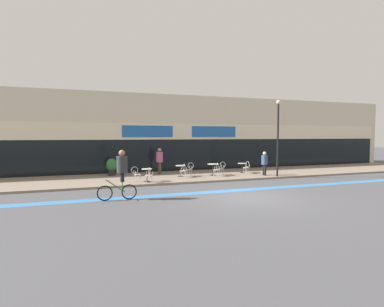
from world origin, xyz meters
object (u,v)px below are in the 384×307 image
cafe_chair_1_side (189,168)px  cafe_chair_2_side (221,167)px  bistro_table_0 (147,173)px  cafe_chair_0_near (149,174)px  bistro_table_2 (213,167)px  bistro_table_1 (180,169)px  planter_pot (112,166)px  lamp_post (278,132)px  bistro_table_3 (242,166)px  cafe_chair_0_side (136,173)px  cafe_chair_1_near (183,170)px  cyclist_0 (121,170)px  pedestrian_near_end (160,159)px  cafe_chair_3_near (247,167)px  pedestrian_far_end (265,161)px  cafe_chair_2_near (217,169)px

cafe_chair_1_side → cafe_chair_2_side: (2.26, -0.17, 0.00)m
bistro_table_0 → cafe_chair_0_near: size_ratio=0.83×
bistro_table_2 → cafe_chair_0_near: cafe_chair_0_near is taller
bistro_table_2 → bistro_table_0: bearing=-165.6°
bistro_table_1 → cafe_chair_2_side: bearing=-3.3°
bistro_table_1 → planter_pot: size_ratio=0.64×
bistro_table_1 → lamp_post: size_ratio=0.15×
bistro_table_3 → cafe_chair_0_side: (-7.90, -1.74, 0.02)m
bistro_table_3 → cafe_chair_1_near: bearing=-168.4°
planter_pot → cyclist_0: (-0.20, -7.48, 0.55)m
cyclist_0 → pedestrian_near_end: 7.97m
cyclist_0 → bistro_table_0: bearing=-113.3°
cafe_chair_1_near → lamp_post: lamp_post is taller
cafe_chair_0_side → lamp_post: size_ratio=0.18×
cafe_chair_1_near → cafe_chair_3_near: size_ratio=1.00×
cafe_chair_0_near → pedestrian_near_end: bearing=-23.3°
cafe_chair_3_near → pedestrian_far_end: size_ratio=0.56×
bistro_table_1 → cafe_chair_2_near: bearing=-19.3°
planter_pot → lamp_post: size_ratio=0.23×
planter_pot → cyclist_0: bearing=-91.5°
cafe_chair_1_near → cyclist_0: 6.55m
bistro_table_1 → pedestrian_near_end: size_ratio=0.40×
bistro_table_0 → cafe_chair_2_side: 5.51m
bistro_table_1 → cafe_chair_0_near: size_ratio=0.81×
bistro_table_1 → pedestrian_near_end: 2.10m
bistro_table_0 → cafe_chair_0_side: size_ratio=0.83×
cafe_chair_2_near → lamp_post: bearing=-103.2°
bistro_table_0 → bistro_table_2: bearing=14.4°
cafe_chair_2_near → cafe_chair_2_side: (0.63, 0.62, 0.00)m
bistro_table_3 → cyclist_0: size_ratio=0.32×
bistro_table_2 → cafe_chair_3_near: bearing=-2.5°
cafe_chair_0_side → bistro_table_2: bearing=5.6°
cafe_chair_1_side → cafe_chair_2_near: (1.63, -0.79, 0.00)m
cafe_chair_1_side → bistro_table_0: bearing=20.2°
bistro_table_1 → cafe_chair_0_side: (-3.11, -1.39, -0.00)m
planter_pot → cafe_chair_2_side: bearing=-17.4°
cafe_chair_0_near → cafe_chair_3_near: (7.27, 1.73, 0.00)m
cafe_chair_0_side → pedestrian_near_end: (2.13, 3.16, 0.56)m
bistro_table_0 → cafe_chair_2_side: size_ratio=0.83×
cafe_chair_2_side → cafe_chair_1_side: bearing=-3.9°
cyclist_0 → lamp_post: bearing=-160.1°
cafe_chair_2_side → cafe_chair_1_near: bearing=9.5°
cafe_chair_1_side → planter_pot: (-4.84, 2.05, 0.12)m
bistro_table_2 → planter_pot: bearing=161.0°
bistro_table_3 → cafe_chair_2_side: (-1.90, -0.52, 0.02)m
bistro_table_1 → cafe_chair_3_near: size_ratio=0.81×
pedestrian_far_end → bistro_table_2: bearing=-23.5°
planter_pot → bistro_table_0: bearing=-63.4°
bistro_table_1 → bistro_table_2: bearing=-4.2°
bistro_table_1 → bistro_table_2: size_ratio=0.94×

